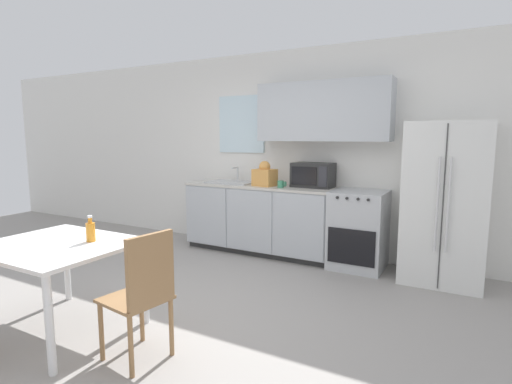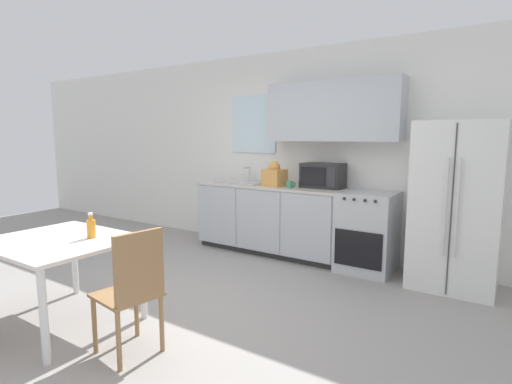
{
  "view_description": "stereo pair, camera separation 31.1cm",
  "coord_description": "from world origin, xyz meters",
  "px_view_note": "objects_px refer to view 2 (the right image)",
  "views": [
    {
      "loc": [
        2.18,
        -2.65,
        1.56
      ],
      "look_at": [
        0.4,
        0.58,
        1.05
      ],
      "focal_mm": 28.0,
      "sensor_mm": 36.0,
      "label": 1
    },
    {
      "loc": [
        2.44,
        -2.49,
        1.56
      ],
      "look_at": [
        0.4,
        0.58,
        1.05
      ],
      "focal_mm": 28.0,
      "sensor_mm": 36.0,
      "label": 2
    }
  ],
  "objects_px": {
    "refrigerator": "(456,206)",
    "dining_table": "(60,250)",
    "drink_bottle": "(91,228)",
    "microwave": "(323,175)",
    "dining_chair_side": "(134,285)",
    "oven_range": "(367,232)",
    "coffee_mug": "(290,184)"
  },
  "relations": [
    {
      "from": "microwave",
      "to": "dining_table",
      "type": "bearing_deg",
      "value": -110.49
    },
    {
      "from": "refrigerator",
      "to": "microwave",
      "type": "bearing_deg",
      "value": 174.71
    },
    {
      "from": "refrigerator",
      "to": "microwave",
      "type": "relative_size",
      "value": 3.35
    },
    {
      "from": "microwave",
      "to": "dining_table",
      "type": "xyz_separation_m",
      "value": [
        -1.07,
        -2.85,
        -0.44
      ]
    },
    {
      "from": "drink_bottle",
      "to": "refrigerator",
      "type": "bearing_deg",
      "value": 46.34
    },
    {
      "from": "oven_range",
      "to": "microwave",
      "type": "xyz_separation_m",
      "value": [
        -0.63,
        0.12,
        0.61
      ]
    },
    {
      "from": "refrigerator",
      "to": "dining_table",
      "type": "bearing_deg",
      "value": -133.96
    },
    {
      "from": "oven_range",
      "to": "coffee_mug",
      "type": "xyz_separation_m",
      "value": [
        -0.96,
        -0.13,
        0.5
      ]
    },
    {
      "from": "oven_range",
      "to": "drink_bottle",
      "type": "height_order",
      "value": "drink_bottle"
    },
    {
      "from": "dining_table",
      "to": "dining_chair_side",
      "type": "xyz_separation_m",
      "value": [
        0.94,
        -0.02,
        -0.1
      ]
    },
    {
      "from": "refrigerator",
      "to": "coffee_mug",
      "type": "relative_size",
      "value": 15.52
    },
    {
      "from": "coffee_mug",
      "to": "refrigerator",
      "type": "bearing_deg",
      "value": 3.06
    },
    {
      "from": "drink_bottle",
      "to": "dining_table",
      "type": "bearing_deg",
      "value": -138.05
    },
    {
      "from": "oven_range",
      "to": "refrigerator",
      "type": "height_order",
      "value": "refrigerator"
    },
    {
      "from": "coffee_mug",
      "to": "dining_chair_side",
      "type": "xyz_separation_m",
      "value": [
        0.21,
        -2.63,
        -0.43
      ]
    },
    {
      "from": "microwave",
      "to": "dining_chair_side",
      "type": "distance_m",
      "value": 2.93
    },
    {
      "from": "refrigerator",
      "to": "drink_bottle",
      "type": "height_order",
      "value": "refrigerator"
    },
    {
      "from": "refrigerator",
      "to": "microwave",
      "type": "height_order",
      "value": "refrigerator"
    },
    {
      "from": "oven_range",
      "to": "microwave",
      "type": "bearing_deg",
      "value": 169.47
    },
    {
      "from": "oven_range",
      "to": "dining_chair_side",
      "type": "relative_size",
      "value": 1.0
    },
    {
      "from": "oven_range",
      "to": "microwave",
      "type": "height_order",
      "value": "microwave"
    },
    {
      "from": "dining_table",
      "to": "drink_bottle",
      "type": "relative_size",
      "value": 5.3
    },
    {
      "from": "dining_table",
      "to": "dining_chair_side",
      "type": "height_order",
      "value": "dining_chair_side"
    },
    {
      "from": "refrigerator",
      "to": "coffee_mug",
      "type": "bearing_deg",
      "value": -176.94
    },
    {
      "from": "refrigerator",
      "to": "dining_table",
      "type": "distance_m",
      "value": 3.77
    },
    {
      "from": "coffee_mug",
      "to": "dining_table",
      "type": "relative_size",
      "value": 0.1
    },
    {
      "from": "dining_chair_side",
      "to": "dining_table",
      "type": "bearing_deg",
      "value": 97.17
    },
    {
      "from": "oven_range",
      "to": "dining_table",
      "type": "bearing_deg",
      "value": -121.81
    },
    {
      "from": "microwave",
      "to": "dining_table",
      "type": "relative_size",
      "value": 0.45
    },
    {
      "from": "coffee_mug",
      "to": "dining_table",
      "type": "height_order",
      "value": "coffee_mug"
    },
    {
      "from": "refrigerator",
      "to": "dining_chair_side",
      "type": "relative_size",
      "value": 1.85
    },
    {
      "from": "refrigerator",
      "to": "drink_bottle",
      "type": "bearing_deg",
      "value": -133.66
    }
  ]
}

